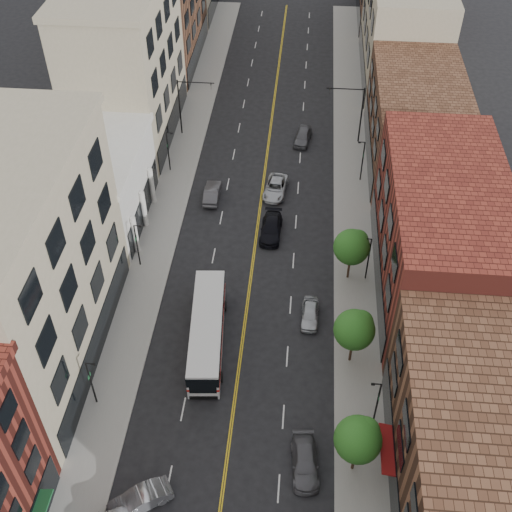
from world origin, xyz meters
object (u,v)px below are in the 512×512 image
(car_lane_behind, at_px, (212,193))
(car_lane_b, at_px, (276,187))
(car_angle_b, at_px, (140,499))
(car_lane_a, at_px, (271,228))
(car_parked_mid, at_px, (305,463))
(city_bus, at_px, (207,330))
(car_parked_far, at_px, (310,314))
(car_lane_c, at_px, (303,136))

(car_lane_behind, distance_m, car_lane_b, 7.09)
(car_angle_b, distance_m, car_lane_a, 30.68)
(car_lane_behind, bearing_deg, car_parked_mid, 108.42)
(car_angle_b, xyz_separation_m, car_parked_mid, (11.40, 3.84, -0.06))
(city_bus, relative_size, car_lane_b, 2.37)
(car_lane_a, distance_m, car_lane_b, 7.08)
(city_bus, xyz_separation_m, car_parked_mid, (8.76, -11.02, -1.10))
(car_parked_mid, xyz_separation_m, car_parked_far, (0.00, 14.64, -0.01))
(car_lane_behind, xyz_separation_m, car_lane_a, (6.90, -5.46, 0.00))
(car_angle_b, distance_m, car_lane_behind, 35.31)
(car_parked_far, height_order, car_lane_behind, car_lane_behind)
(car_lane_a, bearing_deg, city_bus, -104.60)
(car_angle_b, distance_m, car_parked_far, 21.72)
(car_parked_far, distance_m, car_lane_behind, 20.21)
(car_parked_mid, distance_m, car_parked_far, 14.64)
(car_lane_behind, height_order, car_lane_c, car_lane_c)
(car_lane_b, bearing_deg, car_angle_b, -94.40)
(car_lane_behind, distance_m, car_lane_c, 15.54)
(car_parked_far, relative_size, car_lane_c, 0.89)
(car_parked_mid, bearing_deg, car_lane_a, 93.83)
(city_bus, xyz_separation_m, car_lane_c, (7.12, 32.69, -1.02))
(car_lane_a, height_order, car_lane_b, car_lane_a)
(car_angle_b, relative_size, car_lane_c, 1.02)
(car_parked_far, height_order, car_lane_a, car_lane_a)
(city_bus, distance_m, car_lane_c, 33.47)
(car_parked_far, height_order, car_lane_c, car_lane_c)
(car_parked_mid, height_order, car_lane_behind, car_lane_behind)
(city_bus, bearing_deg, car_lane_behind, 92.04)
(car_lane_behind, bearing_deg, city_bus, 95.64)
(car_parked_far, xyz_separation_m, car_lane_b, (-4.30, 18.44, 0.03))
(city_bus, bearing_deg, car_angle_b, -104.87)
(car_angle_b, height_order, car_lane_a, car_lane_a)
(car_angle_b, bearing_deg, car_lane_b, 137.14)
(car_lane_a, bearing_deg, car_parked_far, -67.29)
(city_bus, relative_size, car_lane_a, 2.34)
(car_lane_a, bearing_deg, car_parked_mid, -78.64)
(car_parked_mid, xyz_separation_m, car_lane_c, (-1.63, 43.71, 0.07))
(car_lane_a, relative_size, car_lane_c, 1.16)
(city_bus, bearing_deg, car_lane_b, 73.80)
(car_parked_far, height_order, car_lane_b, car_lane_b)
(city_bus, height_order, car_parked_far, city_bus)
(city_bus, height_order, car_lane_c, city_bus)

